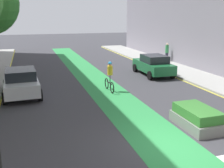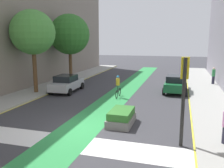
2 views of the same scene
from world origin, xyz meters
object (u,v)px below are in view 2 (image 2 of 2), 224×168
Objects in this scene: cyclist_in_lane at (118,86)px; street_tree_near at (33,33)px; street_tree_far at (70,34)px; traffic_signal_near_right at (184,84)px; car_green_right_far at (176,84)px; pedestrian_sidewalk_right_b at (214,75)px; median_planter at (121,117)px; car_silver_left_far at (67,83)px.

street_tree_near is (-7.42, -0.68, 4.39)m from cyclist_in_lane.
street_tree_far is at bearing 87.21° from street_tree_near.
traffic_signal_near_right is at bearing -30.63° from street_tree_near.
street_tree_near is (-11.98, -4.01, 4.56)m from car_green_right_far.
street_tree_near is at bearing -151.14° from pedestrian_sidewalk_right_b.
car_green_right_far is at bearing -11.76° from street_tree_far.
car_green_right_far is 1.90× the size of median_planter.
traffic_signal_near_right is 16.51m from pedestrian_sidewalk_right_b.
pedestrian_sidewalk_right_b reaches higher than car_silver_left_far.
pedestrian_sidewalk_right_b is (8.31, 7.99, 0.09)m from cyclist_in_lane.
street_tree_near is (-2.32, -1.44, 4.56)m from car_silver_left_far.
car_green_right_far is 13.43m from street_tree_near.
median_planter is (6.94, -6.99, -0.40)m from car_silver_left_far.
car_green_right_far is at bearing 14.89° from car_silver_left_far.
pedestrian_sidewalk_right_b reaches higher than median_planter.
cyclist_in_lane is at bearing -143.87° from car_green_right_far.
pedestrian_sidewalk_right_b is at bearing 65.54° from median_planter.
car_silver_left_far is 2.30× the size of cyclist_in_lane.
traffic_signal_near_right is 0.56× the size of street_tree_near.
pedestrian_sidewalk_right_b reaches higher than car_green_right_far.
street_tree_far is (-15.41, -2.23, 4.27)m from pedestrian_sidewalk_right_b.
cyclist_in_lane is 1.05× the size of pedestrian_sidewalk_right_b.
median_planter is at bearing -30.91° from street_tree_near.
traffic_signal_near_right is at bearing -48.58° from street_tree_far.
pedestrian_sidewalk_right_b is (3.74, 4.66, 0.26)m from car_green_right_far.
car_green_right_far is 9.94m from median_planter.
median_planter is at bearing -45.19° from car_silver_left_far.
car_green_right_far is 2.28× the size of cyclist_in_lane.
street_tree_near reaches higher than median_planter.
median_planter is at bearing -73.50° from cyclist_in_lane.
street_tree_far is 3.33× the size of median_planter.
traffic_signal_near_right is 18.67m from street_tree_far.
car_green_right_far is (-0.57, 11.44, -2.03)m from traffic_signal_near_right.
cyclist_in_lane is at bearing 5.21° from street_tree_near.
cyclist_in_lane is 0.25× the size of street_tree_far.
street_tree_near is at bearing -161.50° from car_green_right_far.
pedestrian_sidewalk_right_b is at bearing 78.86° from traffic_signal_near_right.
traffic_signal_near_right is 0.54× the size of street_tree_far.
car_green_right_far is at bearing -128.79° from pedestrian_sidewalk_right_b.
traffic_signal_near_right reaches higher than median_planter.
street_tree_far is at bearing 126.74° from median_planter.
car_silver_left_far is at bearing -151.67° from pedestrian_sidewalk_right_b.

